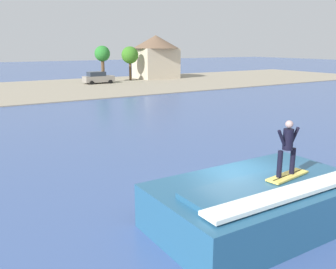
{
  "coord_description": "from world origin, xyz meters",
  "views": [
    {
      "loc": [
        -8.46,
        -9.22,
        5.69
      ],
      "look_at": [
        -0.21,
        4.03,
        1.88
      ],
      "focal_mm": 39.17,
      "sensor_mm": 36.0,
      "label": 1
    }
  ],
  "objects_px": {
    "wave_crest": "(258,203)",
    "surfer": "(288,145)",
    "surfboard": "(288,176)",
    "car_far_shore": "(98,78)",
    "tree_short_bushy": "(102,55)",
    "house_gabled_white": "(156,55)",
    "tree_tall_bare": "(130,55)"
  },
  "relations": [
    {
      "from": "surfboard",
      "to": "surfer",
      "type": "relative_size",
      "value": 1.0
    },
    {
      "from": "wave_crest",
      "to": "surfer",
      "type": "relative_size",
      "value": 3.86
    },
    {
      "from": "surfer",
      "to": "tree_short_bushy",
      "type": "xyz_separation_m",
      "value": [
        12.62,
        46.14,
        1.62
      ]
    },
    {
      "from": "wave_crest",
      "to": "surfboard",
      "type": "distance_m",
      "value": 1.26
    },
    {
      "from": "surfer",
      "to": "wave_crest",
      "type": "bearing_deg",
      "value": 150.97
    },
    {
      "from": "car_far_shore",
      "to": "house_gabled_white",
      "type": "bearing_deg",
      "value": 15.79
    },
    {
      "from": "surfer",
      "to": "tree_tall_bare",
      "type": "distance_m",
      "value": 50.78
    },
    {
      "from": "surfer",
      "to": "tree_tall_bare",
      "type": "relative_size",
      "value": 0.32
    },
    {
      "from": "wave_crest",
      "to": "house_gabled_white",
      "type": "height_order",
      "value": "house_gabled_white"
    },
    {
      "from": "surfboard",
      "to": "house_gabled_white",
      "type": "distance_m",
      "value": 53.98
    },
    {
      "from": "surfboard",
      "to": "tree_short_bushy",
      "type": "distance_m",
      "value": 47.9
    },
    {
      "from": "surfboard",
      "to": "tree_tall_bare",
      "type": "height_order",
      "value": "tree_tall_bare"
    },
    {
      "from": "car_far_shore",
      "to": "tree_tall_bare",
      "type": "bearing_deg",
      "value": 19.4
    },
    {
      "from": "wave_crest",
      "to": "surfer",
      "type": "xyz_separation_m",
      "value": [
        0.7,
        -0.39,
        1.91
      ]
    },
    {
      "from": "surfer",
      "to": "tree_short_bushy",
      "type": "height_order",
      "value": "tree_short_bushy"
    },
    {
      "from": "wave_crest",
      "to": "tree_tall_bare",
      "type": "relative_size",
      "value": 1.24
    },
    {
      "from": "tree_short_bushy",
      "to": "house_gabled_white",
      "type": "bearing_deg",
      "value": 12.85
    },
    {
      "from": "wave_crest",
      "to": "surfer",
      "type": "distance_m",
      "value": 2.07
    },
    {
      "from": "wave_crest",
      "to": "surfer",
      "type": "bearing_deg",
      "value": -29.03
    },
    {
      "from": "car_far_shore",
      "to": "tree_short_bushy",
      "type": "relative_size",
      "value": 0.8
    },
    {
      "from": "surfer",
      "to": "house_gabled_white",
      "type": "height_order",
      "value": "house_gabled_white"
    },
    {
      "from": "surfboard",
      "to": "surfer",
      "type": "bearing_deg",
      "value": 166.65
    },
    {
      "from": "wave_crest",
      "to": "car_far_shore",
      "type": "xyz_separation_m",
      "value": [
        12.1,
        44.81,
        0.18
      ]
    },
    {
      "from": "tree_tall_bare",
      "to": "surfer",
      "type": "bearing_deg",
      "value": -110.67
    },
    {
      "from": "surfboard",
      "to": "house_gabled_white",
      "type": "height_order",
      "value": "house_gabled_white"
    },
    {
      "from": "wave_crest",
      "to": "surfboard",
      "type": "xyz_separation_m",
      "value": [
        0.79,
        -0.41,
        0.89
      ]
    },
    {
      "from": "tree_short_bushy",
      "to": "car_far_shore",
      "type": "bearing_deg",
      "value": -142.47
    },
    {
      "from": "surfboard",
      "to": "tree_tall_bare",
      "type": "xyz_separation_m",
      "value": [
        17.83,
        47.52,
        2.44
      ]
    },
    {
      "from": "wave_crest",
      "to": "tree_tall_bare",
      "type": "bearing_deg",
      "value": 68.43
    },
    {
      "from": "surfboard",
      "to": "house_gabled_white",
      "type": "bearing_deg",
      "value": 64.37
    },
    {
      "from": "surfer",
      "to": "house_gabled_white",
      "type": "xyz_separation_m",
      "value": [
        23.41,
        48.6,
        1.46
      ]
    },
    {
      "from": "wave_crest",
      "to": "house_gabled_white",
      "type": "bearing_deg",
      "value": 63.43
    }
  ]
}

